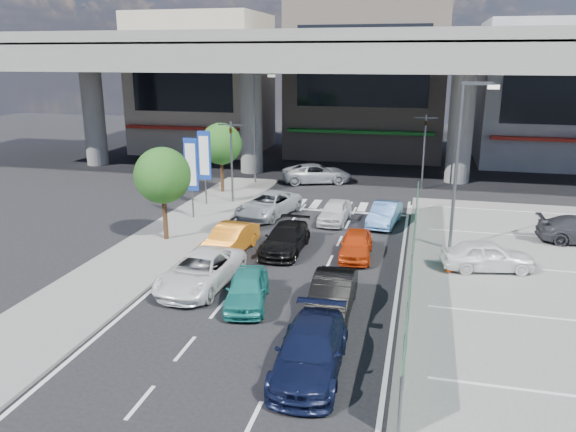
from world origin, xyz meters
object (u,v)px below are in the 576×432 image
(sedan_white_front_mid, at_px, (335,211))
(kei_truck_front_right, at_px, (385,214))
(crossing_wagon_silver, at_px, (317,173))
(taxi_orange_left, at_px, (230,239))
(sedan_black_mid, at_px, (286,239))
(traffic_light_left, at_px, (231,142))
(street_lamp_right, at_px, (461,153))
(parked_sedan_white, at_px, (488,255))
(taxi_teal_mid, at_px, (247,289))
(tree_far, at_px, (221,144))
(sedan_white_mid_left, at_px, (201,271))
(signboard_near, at_px, (191,167))
(wagon_silver_front_left, at_px, (268,205))
(signboard_far, at_px, (204,158))
(traffic_cone, at_px, (449,264))
(traffic_light_right, at_px, (425,133))
(hatch_black_mid_right, at_px, (332,294))
(tree_near, at_px, (163,176))
(taxi_orange_right, at_px, (356,245))
(street_lamp_left, at_px, (257,118))
(minivan_navy_back, at_px, (310,351))

(sedan_white_front_mid, height_order, kei_truck_front_right, sedan_white_front_mid)
(sedan_white_front_mid, distance_m, crossing_wagon_silver, 10.28)
(taxi_orange_left, relative_size, kei_truck_front_right, 1.08)
(sedan_black_mid, bearing_deg, traffic_light_left, 124.56)
(street_lamp_right, bearing_deg, parked_sedan_white, -63.40)
(sedan_white_front_mid, bearing_deg, taxi_teal_mid, -94.22)
(tree_far, xyz_separation_m, parked_sedan_white, (16.26, -11.07, -2.66))
(sedan_white_front_mid, bearing_deg, sedan_white_mid_left, -106.98)
(sedan_white_mid_left, bearing_deg, signboard_near, 118.74)
(sedan_white_front_mid, relative_size, parked_sedan_white, 0.94)
(wagon_silver_front_left, height_order, crossing_wagon_silver, crossing_wagon_silver)
(signboard_near, xyz_separation_m, signboard_far, (-0.40, 3.00, 0.00))
(tree_far, bearing_deg, traffic_cone, -38.46)
(signboard_near, relative_size, sedan_white_mid_left, 0.95)
(signboard_near, bearing_deg, wagon_silver_front_left, 22.81)
(traffic_light_right, relative_size, hatch_black_mid_right, 1.24)
(signboard_far, xyz_separation_m, sedan_black_mid, (6.89, -7.11, -2.43))
(taxi_orange_left, bearing_deg, sedan_white_front_mid, 63.35)
(sedan_white_mid_left, xyz_separation_m, sedan_white_front_mid, (3.82, 10.51, -0.06))
(sedan_black_mid, height_order, traffic_cone, sedan_black_mid)
(street_lamp_right, xyz_separation_m, taxi_teal_mid, (-7.84, -8.31, -4.14))
(tree_near, xyz_separation_m, crossing_wagon_silver, (4.89, 15.22, -2.68))
(taxi_orange_left, distance_m, taxi_orange_right, 5.96)
(kei_truck_front_right, bearing_deg, sedan_black_mid, -119.85)
(traffic_cone, bearing_deg, street_lamp_left, 131.05)
(kei_truck_front_right, distance_m, crossing_wagon_silver, 11.32)
(signboard_far, xyz_separation_m, traffic_cone, (14.46, -8.14, -2.68))
(traffic_light_right, bearing_deg, street_lamp_right, -82.66)
(taxi_teal_mid, relative_size, hatch_black_mid_right, 0.89)
(traffic_cone, bearing_deg, kei_truck_front_right, 116.39)
(taxi_orange_right, bearing_deg, signboard_far, 142.66)
(minivan_navy_back, xyz_separation_m, kei_truck_front_right, (1.01, 15.84, -0.06))
(traffic_light_right, distance_m, traffic_cone, 16.59)
(street_lamp_left, height_order, sedan_white_mid_left, street_lamp_left)
(parked_sedan_white, bearing_deg, kei_truck_front_right, 28.16)
(tree_far, bearing_deg, taxi_orange_right, -45.39)
(sedan_white_front_mid, bearing_deg, street_lamp_left, 132.55)
(traffic_light_left, distance_m, taxi_teal_mid, 15.69)
(signboard_far, height_order, kei_truck_front_right, signboard_far)
(crossing_wagon_silver, bearing_deg, sedan_black_mid, 165.49)
(traffic_light_right, xyz_separation_m, sedan_black_mid, (-6.21, -15.12, -3.30))
(minivan_navy_back, height_order, sedan_white_mid_left, same)
(traffic_light_right, height_order, street_lamp_left, street_lamp_left)
(signboard_near, distance_m, wagon_silver_front_left, 4.96)
(signboard_near, xyz_separation_m, minivan_navy_back, (9.79, -14.39, -2.37))
(tree_far, distance_m, taxi_orange_left, 12.66)
(crossing_wagon_silver, bearing_deg, tree_far, 109.92)
(street_lamp_left, bearing_deg, kei_truck_front_right, -40.79)
(traffic_light_left, distance_m, taxi_orange_right, 12.49)
(street_lamp_left, height_order, sedan_white_front_mid, street_lamp_left)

